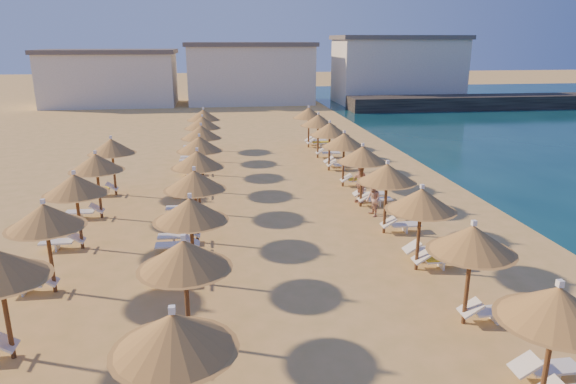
{
  "coord_description": "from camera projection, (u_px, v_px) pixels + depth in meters",
  "views": [
    {
      "loc": [
        -2.84,
        -16.91,
        7.58
      ],
      "look_at": [
        0.06,
        4.0,
        1.3
      ],
      "focal_mm": 32.0,
      "sensor_mm": 36.0,
      "label": 1
    }
  ],
  "objects": [
    {
      "name": "ground",
      "position": [
        302.0,
        257.0,
        18.59
      ],
      "size": [
        220.0,
        220.0,
        0.0
      ],
      "primitive_type": "plane",
      "color": "tan",
      "rests_on": "ground"
    },
    {
      "name": "beachgoer_c",
      "position": [
        360.0,
        184.0,
        24.64
      ],
      "size": [
        0.88,
        1.18,
        1.87
      ],
      "primitive_type": "imported",
      "rotation": [
        0.0,
        0.0,
        -1.12
      ],
      "color": "tan",
      "rests_on": "ground"
    },
    {
      "name": "hotel_blocks",
      "position": [
        265.0,
        73.0,
        62.69
      ],
      "size": [
        50.38,
        10.53,
        8.1
      ],
      "color": "silver",
      "rests_on": "ground"
    },
    {
      "name": "loungers",
      "position": [
        262.0,
        234.0,
        19.92
      ],
      "size": [
        14.82,
        36.62,
        0.66
      ],
      "color": "white",
      "rests_on": "ground"
    },
    {
      "name": "parasol_row_inland",
      "position": [
        62.0,
        200.0,
        17.04
      ],
      "size": [
        2.38,
        19.96,
        3.04
      ],
      "color": "brown",
      "rests_on": "ground"
    },
    {
      "name": "beachgoer_b",
      "position": [
        373.0,
        200.0,
        22.78
      ],
      "size": [
        0.66,
        0.8,
        1.52
      ],
      "primitive_type": "imported",
      "rotation": [
        0.0,
        0.0,
        -1.45
      ],
      "color": "tan",
      "rests_on": "ground"
    },
    {
      "name": "parasol_row_east",
      "position": [
        387.0,
        174.0,
        20.26
      ],
      "size": [
        2.38,
        37.55,
        3.04
      ],
      "color": "brown",
      "rests_on": "ground"
    },
    {
      "name": "parasol_row_west",
      "position": [
        195.0,
        181.0,
        19.27
      ],
      "size": [
        2.38,
        37.55,
        3.04
      ],
      "color": "brown",
      "rests_on": "ground"
    },
    {
      "name": "jetty",
      "position": [
        478.0,
        102.0,
        58.38
      ],
      "size": [
        30.01,
        4.08,
        1.5
      ],
      "primitive_type": "cube",
      "rotation": [
        0.0,
        0.0,
        0.0
      ],
      "color": "black",
      "rests_on": "ground"
    }
  ]
}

